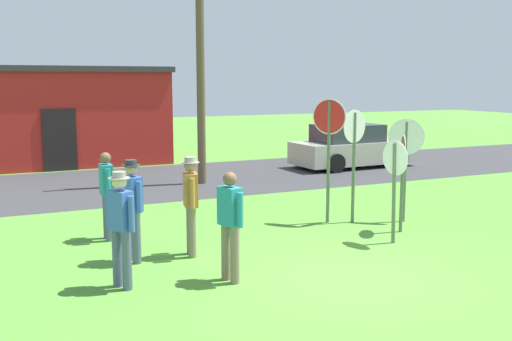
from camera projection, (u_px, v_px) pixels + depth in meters
ground_plane at (349, 278)px, 9.22m from camera, size 80.00×80.00×0.00m
street_asphalt at (165, 181)px, 18.14m from camera, size 60.00×6.40×0.01m
building_background at (50, 115)px, 22.25m from camera, size 8.11×5.57×3.51m
utility_pole at (200, 35)px, 17.03m from camera, size 1.80×0.24×8.28m
parked_car_on_street at (352, 148)px, 20.92m from camera, size 4.35×2.12×1.51m
stop_sign_rear_right at (403, 167)px, 11.83m from camera, size 0.38×0.59×1.97m
stop_sign_tallest at (395, 175)px, 11.01m from camera, size 0.12×0.65×1.94m
stop_sign_rear_left at (329, 139)px, 12.56m from camera, size 0.45×0.62×2.65m
stop_sign_leaning_right at (406, 152)px, 12.71m from camera, size 0.59×0.53×2.22m
stop_sign_nearest at (354, 147)px, 12.61m from camera, size 0.67×0.22×2.42m
person_in_blue at (121, 223)px, 8.63m from camera, size 0.36×0.52×1.74m
person_in_teal at (107, 191)px, 11.30m from camera, size 0.23×0.57×1.69m
person_in_dark_shirt at (132, 205)px, 9.89m from camera, size 0.32×0.55×1.74m
person_near_signs at (230, 220)px, 8.92m from camera, size 0.31×0.55×1.69m
person_on_left at (191, 200)px, 10.25m from camera, size 0.31×0.56×1.74m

